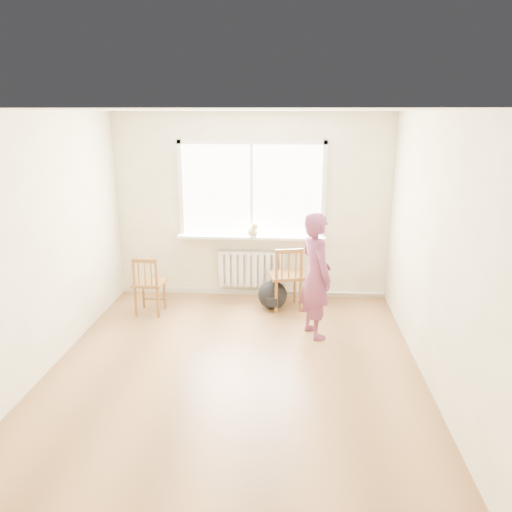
% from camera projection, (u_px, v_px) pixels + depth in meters
% --- Properties ---
extents(floor, '(4.50, 4.50, 0.00)m').
position_uv_depth(floor, '(236.00, 365.00, 5.48)').
color(floor, '#99693E').
rests_on(floor, ground).
extents(ceiling, '(4.50, 4.50, 0.00)m').
position_uv_depth(ceiling, '(232.00, 110.00, 4.73)').
color(ceiling, white).
rests_on(ceiling, back_wall).
extents(back_wall, '(4.00, 0.01, 2.70)m').
position_uv_depth(back_wall, '(252.00, 207.00, 7.26)').
color(back_wall, '#F1E6C1').
rests_on(back_wall, ground).
extents(window, '(2.12, 0.05, 1.42)m').
position_uv_depth(window, '(252.00, 186.00, 7.15)').
color(window, white).
rests_on(window, back_wall).
extents(windowsill, '(2.15, 0.22, 0.04)m').
position_uv_depth(windowsill, '(251.00, 237.00, 7.27)').
color(windowsill, white).
rests_on(windowsill, back_wall).
extents(radiator, '(1.00, 0.12, 0.55)m').
position_uv_depth(radiator, '(252.00, 269.00, 7.43)').
color(radiator, white).
rests_on(radiator, back_wall).
extents(heating_pipe, '(1.40, 0.04, 0.04)m').
position_uv_depth(heating_pipe, '(335.00, 293.00, 7.47)').
color(heating_pipe, silver).
rests_on(heating_pipe, back_wall).
extents(baseboard, '(4.00, 0.03, 0.08)m').
position_uv_depth(baseboard, '(252.00, 292.00, 7.61)').
color(baseboard, beige).
rests_on(baseboard, ground).
extents(chair_left, '(0.42, 0.41, 0.82)m').
position_uv_depth(chair_left, '(148.00, 285.00, 6.78)').
color(chair_left, brown).
rests_on(chair_left, floor).
extents(chair_right, '(0.54, 0.52, 0.91)m').
position_uv_depth(chair_right, '(287.00, 278.00, 6.93)').
color(chair_right, brown).
rests_on(chair_right, floor).
extents(person, '(0.57, 0.67, 1.55)m').
position_uv_depth(person, '(316.00, 276.00, 6.03)').
color(person, '#AF3A49').
rests_on(person, floor).
extents(cat, '(0.23, 0.37, 0.26)m').
position_uv_depth(cat, '(253.00, 230.00, 7.16)').
color(cat, beige).
rests_on(cat, windowsill).
extents(backpack, '(0.50, 0.44, 0.41)m').
position_uv_depth(backpack, '(272.00, 295.00, 7.02)').
color(backpack, black).
rests_on(backpack, floor).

